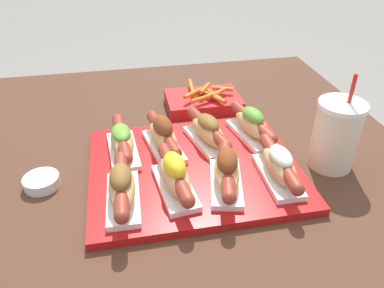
{
  "coord_description": "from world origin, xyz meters",
  "views": [
    {
      "loc": [
        -0.11,
        -0.66,
        1.18
      ],
      "look_at": [
        0.02,
        -0.01,
        0.75
      ],
      "focal_mm": 35.0,
      "sensor_mm": 36.0,
      "label": 1
    }
  ],
  "objects": [
    {
      "name": "patio_table",
      "position": [
        0.0,
        0.0,
        0.35
      ],
      "size": [
        1.08,
        1.18,
        0.7
      ],
      "color": "#4C2D1E",
      "rests_on": "ground_plane"
    },
    {
      "name": "hot_dog_0",
      "position": [
        -0.14,
        -0.12,
        0.75
      ],
      "size": [
        0.06,
        0.19,
        0.07
      ],
      "color": "white",
      "rests_on": "serving_tray"
    },
    {
      "name": "hot_dog_3",
      "position": [
        0.17,
        -0.11,
        0.75
      ],
      "size": [
        0.06,
        0.19,
        0.07
      ],
      "color": "white",
      "rests_on": "serving_tray"
    },
    {
      "name": "hot_dog_2",
      "position": [
        0.06,
        -0.11,
        0.75
      ],
      "size": [
        0.09,
        0.19,
        0.08
      ],
      "color": "white",
      "rests_on": "serving_tray"
    },
    {
      "name": "hot_dog_7",
      "position": [
        0.17,
        0.05,
        0.75
      ],
      "size": [
        0.09,
        0.19,
        0.07
      ],
      "color": "white",
      "rests_on": "serving_tray"
    },
    {
      "name": "serving_tray",
      "position": [
        0.02,
        -0.03,
        0.7
      ],
      "size": [
        0.44,
        0.36,
        0.02
      ],
      "color": "#B71414",
      "rests_on": "patio_table"
    },
    {
      "name": "hot_dog_4",
      "position": [
        -0.13,
        0.04,
        0.75
      ],
      "size": [
        0.07,
        0.19,
        0.06
      ],
      "color": "white",
      "rests_on": "serving_tray"
    },
    {
      "name": "hot_dog_5",
      "position": [
        -0.04,
        0.04,
        0.75
      ],
      "size": [
        0.09,
        0.19,
        0.08
      ],
      "color": "white",
      "rests_on": "serving_tray"
    },
    {
      "name": "hot_dog_1",
      "position": [
        -0.04,
        -0.1,
        0.75
      ],
      "size": [
        0.08,
        0.19,
        0.08
      ],
      "color": "white",
      "rests_on": "serving_tray"
    },
    {
      "name": "hot_dog_6",
      "position": [
        0.06,
        0.05,
        0.75
      ],
      "size": [
        0.09,
        0.19,
        0.07
      ],
      "color": "white",
      "rests_on": "serving_tray"
    },
    {
      "name": "sauce_bowl",
      "position": [
        -0.3,
        -0.02,
        0.71
      ],
      "size": [
        0.07,
        0.07,
        0.02
      ],
      "color": "silver",
      "rests_on": "patio_table"
    },
    {
      "name": "drink_cup",
      "position": [
        0.31,
        -0.06,
        0.77
      ],
      "size": [
        0.1,
        0.1,
        0.21
      ],
      "color": "beige",
      "rests_on": "patio_table"
    },
    {
      "name": "fries_basket",
      "position": [
        0.1,
        0.26,
        0.72
      ],
      "size": [
        0.2,
        0.16,
        0.06
      ],
      "color": "red",
      "rests_on": "patio_table"
    }
  ]
}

